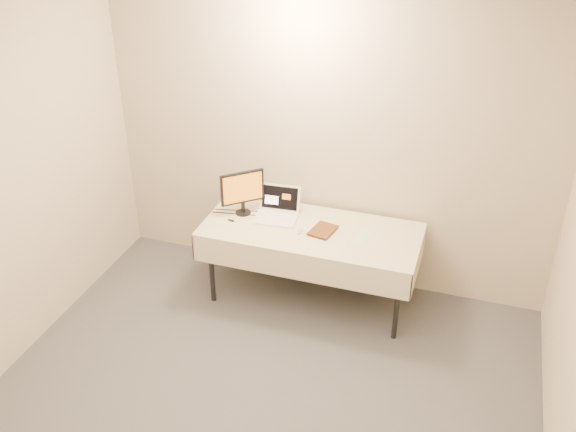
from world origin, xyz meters
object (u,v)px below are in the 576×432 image
(table, at_px, (311,235))
(book, at_px, (313,216))
(laptop, at_px, (277,210))
(monitor, at_px, (242,190))

(table, bearing_deg, book, 18.76)
(table, xyz_separation_m, laptop, (-0.35, 0.12, 0.12))
(laptop, bearing_deg, book, -22.03)
(table, xyz_separation_m, monitor, (-0.65, 0.07, 0.30))
(book, bearing_deg, laptop, 173.50)
(monitor, bearing_deg, book, -47.19)
(book, bearing_deg, table, -150.00)
(table, distance_m, book, 0.19)
(table, height_order, book, book)
(monitor, xyz_separation_m, book, (0.66, -0.07, -0.11))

